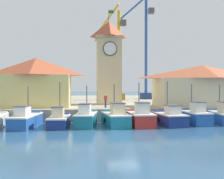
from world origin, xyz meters
The scene contains 16 objects.
ground_plane centered at (0.00, 0.00, 0.00)m, with size 300.00×300.00×0.00m, color #2D567A.
quay_wharf centered at (0.00, 28.01, 0.67)m, with size 120.00×40.00×1.35m, color #A89E89.
fishing_boat_left_outer centered at (-8.68, 4.91, 0.73)m, with size 2.51×5.38×3.88m.
fishing_boat_left_inner centered at (-5.51, 4.64, 0.68)m, with size 2.02×4.53×4.32m.
fishing_boat_mid_left centered at (-2.93, 4.81, 0.80)m, with size 2.47×4.69×3.96m.
fishing_boat_center centered at (-0.03, 4.61, 0.80)m, with size 2.55×4.81×4.12m.
fishing_boat_mid_right centered at (2.43, 4.56, 0.82)m, with size 2.22×4.63×4.26m.
fishing_boat_right_inner centered at (5.42, 4.55, 0.74)m, with size 2.58×4.53×4.41m.
fishing_boat_right_outer centered at (8.27, 5.15, 0.82)m, with size 2.19×4.57×4.11m.
fishing_boat_far_right centered at (11.48, 5.46, 0.78)m, with size 2.47×5.15×4.05m.
clock_tower centered at (0.41, 15.98, 7.50)m, with size 3.79×3.79×13.28m.
warehouse_left centered at (-9.01, 12.56, 4.45)m, with size 8.72×6.11×6.05m.
warehouse_right centered at (12.02, 11.11, 4.02)m, with size 12.31×5.70×5.21m.
port_crane_near centered at (3.19, 26.23, 7.60)m, with size 4.24×6.85×17.51m.
port_crane_far centered at (8.78, 28.94, 9.24)m, with size 5.61×8.63×19.92m.
dock_worker_near_tower centered at (-0.57, 9.94, 2.20)m, with size 0.34×0.22×1.62m.
Camera 1 is at (-3.22, -20.83, 3.98)m, focal length 42.00 mm.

